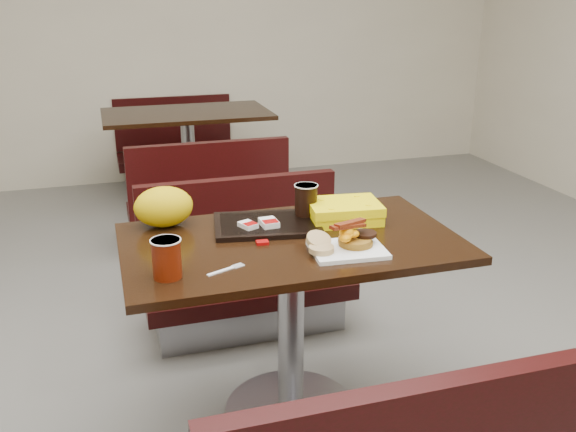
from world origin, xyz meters
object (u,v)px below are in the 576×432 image
object	(u,v)px
bench_near_n	(248,262)
clamshell	(344,211)
hashbrown_sleeve_right	(269,223)
coffee_cup_near	(167,259)
tray	(267,224)
knife	(371,238)
platter	(348,250)
table_far	(189,162)
hashbrown_sleeve_left	(248,225)
fork	(221,271)
coffee_cup_far	(306,200)
pancake_stack	(356,241)
bench_far_s	(205,190)
bench_far_n	(177,143)
paper_bag	(164,207)
table_near	(291,331)

from	to	relation	value
bench_near_n	clamshell	xyz separation A→B (m)	(0.25, -0.57, 0.43)
hashbrown_sleeve_right	clamshell	size ratio (longest dim) A/B	0.30
coffee_cup_near	tray	world-z (taller)	coffee_cup_near
knife	tray	distance (m)	0.39
platter	knife	bearing A→B (deg)	40.84
table_far	tray	xyz separation A→B (m)	(-0.05, -2.45, 0.38)
bench_near_n	hashbrown_sleeve_left	distance (m)	0.73
platter	fork	xyz separation A→B (m)	(-0.45, -0.03, -0.01)
knife	coffee_cup_far	distance (m)	0.32
hashbrown_sleeve_left	fork	bearing A→B (deg)	-140.62
platter	pancake_stack	world-z (taller)	pancake_stack
pancake_stack	coffee_cup_near	xyz separation A→B (m)	(-0.65, -0.04, 0.04)
tray	bench_far_s	bearing A→B (deg)	97.68
bench_far_n	platter	distance (m)	3.49
hashbrown_sleeve_right	table_far	bearing A→B (deg)	85.31
hashbrown_sleeve_right	coffee_cup_far	world-z (taller)	coffee_cup_far
fork	clamshell	xyz separation A→B (m)	(0.55, 0.33, 0.03)
bench_near_n	paper_bag	xyz separation A→B (m)	(-0.42, -0.43, 0.47)
bench_far_n	pancake_stack	distance (m)	3.48
fork	knife	bearing A→B (deg)	-10.53
platter	clamshell	xyz separation A→B (m)	(0.10, 0.29, 0.03)
bench_near_n	tray	xyz separation A→B (m)	(-0.05, -0.55, 0.40)
fork	bench_far_n	bearing A→B (deg)	62.20
bench_far_s	hashbrown_sleeve_right	size ratio (longest dim) A/B	12.28
table_far	hashbrown_sleeve_left	xyz separation A→B (m)	(-0.13, -2.49, 0.40)
pancake_stack	clamshell	size ratio (longest dim) A/B	0.44
knife	hashbrown_sleeve_left	bearing A→B (deg)	-115.19
platter	pancake_stack	size ratio (longest dim) A/B	2.07
hashbrown_sleeve_left	hashbrown_sleeve_right	xyz separation A→B (m)	(0.08, -0.00, 0.00)
paper_bag	hashbrown_sleeve_left	bearing A→B (deg)	-28.21
pancake_stack	coffee_cup_far	size ratio (longest dim) A/B	1.00
table_far	tray	size ratio (longest dim) A/B	3.05
table_near	fork	distance (m)	0.52
fork	pancake_stack	bearing A→B (deg)	-16.52
coffee_cup_near	hashbrown_sleeve_right	xyz separation A→B (m)	(0.41, 0.30, -0.03)
bench_far_n	platter	world-z (taller)	platter
bench_far_n	coffee_cup_far	world-z (taller)	coffee_cup_far
tray	bench_far_n	bearing A→B (deg)	98.40
table_near	coffee_cup_near	bearing A→B (deg)	-157.54
bench_far_n	hashbrown_sleeve_right	bearing A→B (deg)	-90.93
pancake_stack	hashbrown_sleeve_left	xyz separation A→B (m)	(-0.32, 0.26, 0.00)
clamshell	tray	bearing A→B (deg)	-176.64
platter	tray	world-z (taller)	tray
bench_far_s	pancake_stack	xyz separation A→B (m)	(0.19, -2.05, 0.42)
table_far	paper_bag	size ratio (longest dim) A/B	5.42
table_far	bench_far_s	world-z (taller)	table_far
bench_near_n	coffee_cup_far	bearing A→B (deg)	-77.00
table_near	platter	distance (m)	0.44
paper_bag	bench_far_s	bearing A→B (deg)	75.62
platter	hashbrown_sleeve_right	world-z (taller)	hashbrown_sleeve_right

